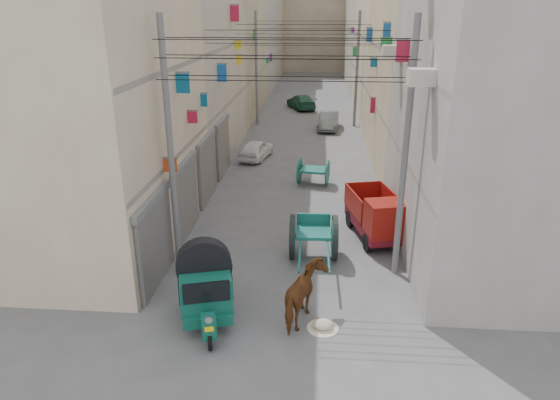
# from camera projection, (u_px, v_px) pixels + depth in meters

# --- Properties ---
(ground) EXTENTS (140.00, 140.00, 0.00)m
(ground) POSITION_uv_depth(u_px,v_px,m) (267.00, 398.00, 11.09)
(ground) COLOR #4B4B4E
(ground) RESTS_ON ground
(building_row_left) EXTENTS (8.00, 62.00, 14.00)m
(building_row_left) POSITION_uv_depth(u_px,v_px,m) (212.00, 30.00, 41.12)
(building_row_left) COLOR beige
(building_row_left) RESTS_ON ground
(building_row_right) EXTENTS (8.00, 62.00, 14.00)m
(building_row_right) POSITION_uv_depth(u_px,v_px,m) (409.00, 31.00, 39.96)
(building_row_right) COLOR #9F9A95
(building_row_right) RESTS_ON ground
(end_cap_building) EXTENTS (22.00, 10.00, 13.00)m
(end_cap_building) POSITION_uv_depth(u_px,v_px,m) (314.00, 21.00, 70.19)
(end_cap_building) COLOR #B8AD91
(end_cap_building) RESTS_ON ground
(shutters_left) EXTENTS (0.18, 14.40, 2.88)m
(shutters_left) POSITION_uv_depth(u_px,v_px,m) (198.00, 181.00, 20.50)
(shutters_left) COLOR #4A4A4F
(shutters_left) RESTS_ON ground
(signboards) EXTENTS (8.22, 40.52, 5.67)m
(signboards) POSITION_uv_depth(u_px,v_px,m) (303.00, 92.00, 30.02)
(signboards) COLOR silver
(signboards) RESTS_ON ground
(ac_units) EXTENTS (0.70, 6.55, 3.35)m
(ac_units) POSITION_uv_depth(u_px,v_px,m) (408.00, 32.00, 15.30)
(ac_units) COLOR #AFA99D
(ac_units) RESTS_ON ground
(utility_poles) EXTENTS (7.40, 22.20, 8.00)m
(utility_poles) POSITION_uv_depth(u_px,v_px,m) (300.00, 94.00, 25.48)
(utility_poles) COLOR #5E5E61
(utility_poles) RESTS_ON ground
(overhead_cables) EXTENTS (7.40, 22.52, 1.12)m
(overhead_cables) POSITION_uv_depth(u_px,v_px,m) (299.00, 41.00, 22.07)
(overhead_cables) COLOR black
(overhead_cables) RESTS_ON ground
(auto_rickshaw) EXTENTS (1.95, 2.72, 1.85)m
(auto_rickshaw) POSITION_uv_depth(u_px,v_px,m) (205.00, 285.00, 13.54)
(auto_rickshaw) COLOR black
(auto_rickshaw) RESTS_ON ground
(tonga_cart) EXTENTS (1.70, 3.49, 1.56)m
(tonga_cart) POSITION_uv_depth(u_px,v_px,m) (313.00, 236.00, 17.06)
(tonga_cart) COLOR black
(tonga_cart) RESTS_ON ground
(mini_truck) EXTENTS (2.20, 3.55, 1.86)m
(mini_truck) POSITION_uv_depth(u_px,v_px,m) (379.00, 219.00, 18.25)
(mini_truck) COLOR black
(mini_truck) RESTS_ON ground
(second_cart) EXTENTS (1.63, 1.49, 1.28)m
(second_cart) POSITION_uv_depth(u_px,v_px,m) (313.00, 171.00, 24.35)
(second_cart) COLOR #13554D
(second_cart) RESTS_ON ground
(feed_sack) EXTENTS (0.54, 0.43, 0.27)m
(feed_sack) POSITION_uv_depth(u_px,v_px,m) (323.00, 324.00, 13.45)
(feed_sack) COLOR beige
(feed_sack) RESTS_ON ground
(horse) EXTENTS (1.32, 2.08, 1.63)m
(horse) POSITION_uv_depth(u_px,v_px,m) (305.00, 296.00, 13.54)
(horse) COLOR maroon
(horse) RESTS_ON ground
(distant_car_white) EXTENTS (1.93, 3.42, 1.10)m
(distant_car_white) POSITION_uv_depth(u_px,v_px,m) (256.00, 149.00, 28.63)
(distant_car_white) COLOR white
(distant_car_white) RESTS_ON ground
(distant_car_grey) EXTENTS (1.60, 3.81, 1.23)m
(distant_car_grey) POSITION_uv_depth(u_px,v_px,m) (328.00, 121.00, 35.65)
(distant_car_grey) COLOR #4F5452
(distant_car_grey) RESTS_ON ground
(distant_car_green) EXTENTS (2.98, 4.47, 1.20)m
(distant_car_green) POSITION_uv_depth(u_px,v_px,m) (301.00, 102.00, 43.01)
(distant_car_green) COLOR #1C533A
(distant_car_green) RESTS_ON ground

